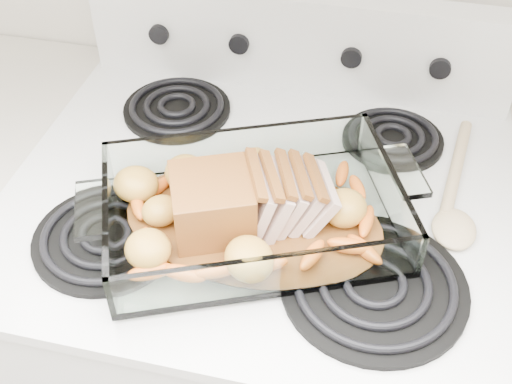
# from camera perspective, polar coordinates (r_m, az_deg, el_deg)

# --- Properties ---
(electric_range) EXTENTS (0.78, 0.70, 1.12)m
(electric_range) POSITION_cam_1_polar(r_m,az_deg,el_deg) (1.35, 0.37, -13.75)
(electric_range) COLOR white
(electric_range) RESTS_ON ground
(baking_dish) EXTENTS (0.41, 0.27, 0.08)m
(baking_dish) POSITION_cam_1_polar(r_m,az_deg,el_deg) (0.91, -0.29, -2.10)
(baking_dish) COLOR white
(baking_dish) RESTS_ON electric_range
(pork_roast) EXTENTS (0.22, 0.11, 0.09)m
(pork_roast) POSITION_cam_1_polar(r_m,az_deg,el_deg) (0.90, -1.65, -0.54)
(pork_roast) COLOR brown
(pork_roast) RESTS_ON baking_dish
(roast_vegetables) EXTENTS (0.38, 0.21, 0.05)m
(roast_vegetables) POSITION_cam_1_polar(r_m,az_deg,el_deg) (0.93, 0.01, -0.05)
(roast_vegetables) COLOR orange
(roast_vegetables) RESTS_ON baking_dish
(wooden_spoon) EXTENTS (0.06, 0.30, 0.02)m
(wooden_spoon) POSITION_cam_1_polar(r_m,az_deg,el_deg) (1.01, 17.27, -0.73)
(wooden_spoon) COLOR beige
(wooden_spoon) RESTS_ON electric_range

